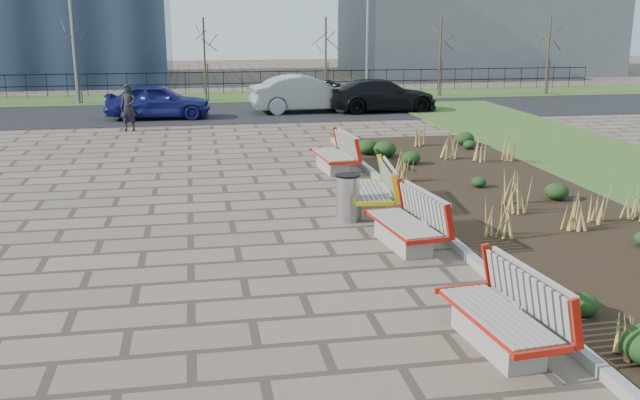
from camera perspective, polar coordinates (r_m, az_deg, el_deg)
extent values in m
plane|color=brown|center=(10.11, -5.46, -9.57)|extent=(120.00, 120.00, 0.00)
cube|color=black|center=(16.32, 15.36, -0.41)|extent=(4.50, 18.00, 0.10)
cube|color=gray|center=(15.47, 7.54, -0.73)|extent=(0.16, 18.00, 0.15)
cube|color=#33511E|center=(37.43, -9.13, 8.10)|extent=(80.00, 5.00, 0.04)
cube|color=black|center=(31.48, -8.88, 6.89)|extent=(80.00, 7.00, 0.02)
cylinder|color=#B2B2B7|center=(14.65, 2.22, 0.16)|extent=(0.49, 0.49, 0.96)
imported|color=black|center=(27.11, -15.07, 7.15)|extent=(0.72, 0.58, 1.71)
imported|color=navy|center=(29.99, -12.84, 7.73)|extent=(4.23, 1.76, 1.43)
imported|color=gray|center=(31.33, -1.08, 8.51)|extent=(4.93, 2.04, 1.59)
imported|color=black|center=(31.62, 4.98, 8.35)|extent=(4.92, 2.18, 1.40)
cube|color=slate|center=(55.23, 12.28, 15.17)|extent=(18.00, 12.00, 10.00)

